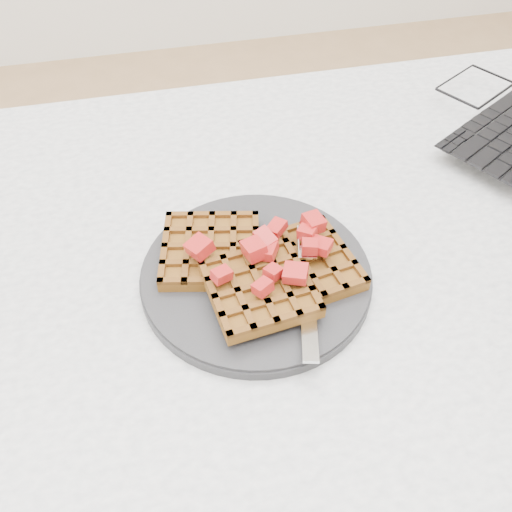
% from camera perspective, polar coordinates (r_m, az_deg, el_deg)
% --- Properties ---
extents(ground, '(4.00, 4.00, 0.00)m').
position_cam_1_polar(ground, '(1.33, 3.01, -22.28)').
color(ground, tan).
rests_on(ground, ground).
extents(table, '(1.20, 0.80, 0.75)m').
position_cam_1_polar(table, '(0.77, 4.85, -5.55)').
color(table, silver).
rests_on(table, ground).
extents(plate, '(0.26, 0.26, 0.02)m').
position_cam_1_polar(plate, '(0.64, -0.00, -1.93)').
color(plate, '#232326').
rests_on(plate, table).
extents(waffles, '(0.22, 0.20, 0.03)m').
position_cam_1_polar(waffles, '(0.63, 0.09, -1.03)').
color(waffles, brown).
rests_on(waffles, plate).
extents(strawberry_pile, '(0.15, 0.15, 0.02)m').
position_cam_1_polar(strawberry_pile, '(0.61, -0.00, 0.89)').
color(strawberry_pile, '#920405').
rests_on(strawberry_pile, waffles).
extents(fork, '(0.07, 0.18, 0.02)m').
position_cam_1_polar(fork, '(0.61, 5.14, -3.08)').
color(fork, silver).
rests_on(fork, plate).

